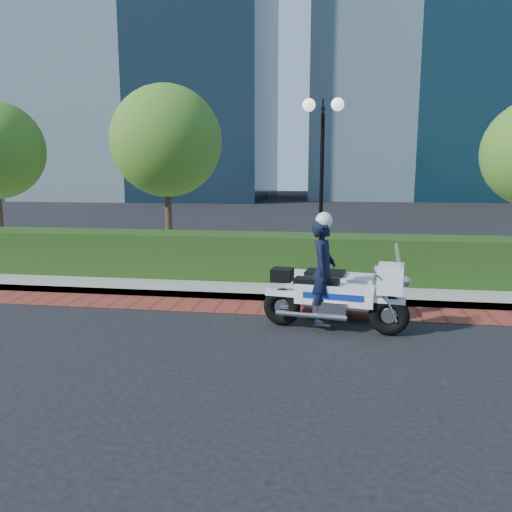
# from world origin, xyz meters

# --- Properties ---
(ground) EXTENTS (120.00, 120.00, 0.00)m
(ground) POSITION_xyz_m (0.00, 0.00, 0.00)
(ground) COLOR black
(ground) RESTS_ON ground
(brick_strip) EXTENTS (60.00, 1.00, 0.01)m
(brick_strip) POSITION_xyz_m (0.00, 1.50, 0.01)
(brick_strip) COLOR maroon
(brick_strip) RESTS_ON ground
(sidewalk) EXTENTS (60.00, 8.00, 0.15)m
(sidewalk) POSITION_xyz_m (0.00, 6.00, 0.07)
(sidewalk) COLOR gray
(sidewalk) RESTS_ON ground
(hedge_main) EXTENTS (18.00, 1.20, 1.00)m
(hedge_main) POSITION_xyz_m (0.00, 3.60, 0.65)
(hedge_main) COLOR black
(hedge_main) RESTS_ON sidewalk
(lamppost) EXTENTS (1.02, 0.70, 4.21)m
(lamppost) POSITION_xyz_m (1.00, 5.20, 2.96)
(lamppost) COLOR black
(lamppost) RESTS_ON sidewalk
(tree_b) EXTENTS (3.20, 3.20, 4.89)m
(tree_b) POSITION_xyz_m (-3.50, 6.50, 3.43)
(tree_b) COLOR #332319
(tree_b) RESTS_ON sidewalk
(tower_far_left) EXTENTS (16.00, 14.00, 34.00)m
(tower_far_left) POSITION_xyz_m (-36.00, 46.00, 17.00)
(tower_far_left) COLOR black
(tower_far_left) RESTS_ON ground
(police_motorcycle) EXTENTS (2.39, 1.85, 1.94)m
(police_motorcycle) POSITION_xyz_m (1.32, 0.71, 0.66)
(police_motorcycle) COLOR black
(police_motorcycle) RESTS_ON ground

